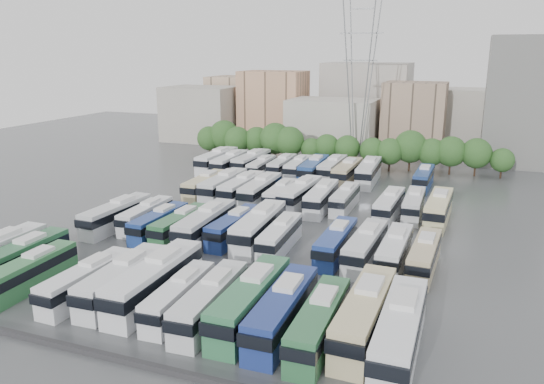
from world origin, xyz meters
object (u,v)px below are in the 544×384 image
at_px(bus_r0_s12, 365,314).
at_px(bus_r1_s11, 365,246).
at_px(bus_r0_s13, 400,330).
at_px(bus_r3_s4, 282,166).
at_px(bus_r3_s12, 424,178).
at_px(bus_r2_s12, 414,204).
at_px(bus_r1_s13, 424,256).
at_px(bus_r1_s5, 206,224).
at_px(bus_r2_s5, 260,190).
at_px(bus_r2_s9, 345,199).
at_px(bus_r2_s2, 205,185).
at_px(bus_r2_s6, 280,194).
at_px(bus_r0_s5, 122,280).
at_px(bus_r1_s2, 146,215).
at_px(bus_r3_s2, 252,162).
at_px(bus_r3_s3, 261,167).
at_px(bus_r1_s3, 159,222).
at_px(bus_r1_s8, 280,236).
at_px(bus_r0_s9, 251,300).
at_px(bus_r0_s4, 87,281).
at_px(bus_r0_s6, 155,280).
at_px(bus_r2_s3, 224,186).
at_px(bus_r3_s0, 217,160).
at_px(bus_r2_s7, 301,194).
at_px(bus_r1_s1, 116,215).
at_px(electricity_pylon, 360,72).
at_px(bus_r3_s9, 369,172).
at_px(bus_r1_s12, 395,251).
at_px(bus_r2_s8, 321,198).
at_px(bus_r0_s1, 21,258).
at_px(bus_r0_s8, 211,301).
at_px(bus_r0_s10, 283,310).
at_px(bus_r0_s2, 30,272).
at_px(bus_r3_s5, 298,168).
at_px(bus_r1_s4, 181,225).
at_px(bus_r0_s11, 319,322).
at_px(bus_r0_s7, 179,296).
at_px(bus_r1_s7, 259,227).
at_px(bus_r3_s1, 230,163).
at_px(bus_r2_s4, 242,188).
at_px(bus_r1_s10, 336,242).
at_px(bus_r3_s6, 314,169).
at_px(bus_r3_s7, 332,169).
at_px(bus_r1_s6, 234,226).

distance_m(bus_r0_s12, bus_r1_s11, 16.43).
height_order(bus_r0_s13, bus_r3_s4, bus_r0_s13).
bearing_deg(bus_r3_s12, bus_r2_s12, -87.86).
distance_m(bus_r0_s13, bus_r1_s13, 17.60).
xyz_separation_m(bus_r1_s5, bus_r2_s5, (0.07, 18.16, -0.05)).
xyz_separation_m(bus_r1_s11, bus_r2_s9, (-6.85, 19.24, -0.17)).
height_order(bus_r2_s2, bus_r2_s6, bus_r2_s2).
xyz_separation_m(bus_r0_s5, bus_r1_s2, (-10.00, 18.90, -0.21)).
bearing_deg(bus_r3_s2, bus_r3_s3, -32.30).
bearing_deg(bus_r2_s12, bus_r1_s3, -147.38).
distance_m(bus_r1_s5, bus_r1_s8, 9.98).
relative_size(bus_r0_s9, bus_r1_s11, 1.11).
height_order(bus_r0_s4, bus_r0_s6, bus_r0_s6).
bearing_deg(bus_r2_s3, bus_r2_s5, -3.01).
xyz_separation_m(bus_r0_s5, bus_r3_s0, (-16.66, 53.63, 0.20)).
distance_m(bus_r2_s2, bus_r2_s12, 33.04).
height_order(bus_r0_s13, bus_r2_s7, bus_r0_s13).
height_order(bus_r0_s4, bus_r1_s1, bus_r1_s1).
xyz_separation_m(electricity_pylon, bus_r3_s0, (-23.61, -20.08, -16.58)).
height_order(bus_r2_s7, bus_r3_s9, bus_r3_s9).
relative_size(bus_r2_s2, bus_r2_s5, 0.93).
xyz_separation_m(bus_r1_s1, bus_r3_s0, (-3.34, 36.58, 0.18)).
relative_size(bus_r0_s13, bus_r1_s1, 1.09).
bearing_deg(bus_r1_s12, bus_r2_s8, 127.61).
distance_m(bus_r0_s1, bus_r1_s12, 40.06).
height_order(bus_r0_s8, bus_r0_s10, bus_r0_s10).
distance_m(bus_r0_s2, bus_r3_s5, 56.45).
bearing_deg(bus_r0_s6, bus_r1_s4, 111.99).
xyz_separation_m(bus_r0_s5, bus_r1_s8, (9.81, 17.21, -0.14)).
bearing_deg(bus_r0_s11, bus_r2_s3, 124.47).
bearing_deg(bus_r3_s2, electricity_pylon, 50.87).
height_order(bus_r0_s7, bus_r1_s12, bus_r1_s12).
distance_m(bus_r0_s4, bus_r3_s5, 55.31).
bearing_deg(bus_r1_s7, bus_r1_s5, -171.08).
bearing_deg(bus_r1_s11, bus_r3_s5, 120.87).
relative_size(bus_r3_s1, bus_r3_s12, 1.11).
height_order(bus_r0_s12, bus_r2_s4, bus_r0_s12).
height_order(bus_r0_s12, bus_r3_s5, bus_r0_s12).
xyz_separation_m(bus_r0_s6, bus_r1_s10, (13.25, 16.90, -0.33)).
relative_size(bus_r2_s8, bus_r3_s0, 0.92).
bearing_deg(bus_r3_s1, bus_r0_s4, -79.96).
xyz_separation_m(bus_r1_s3, bus_r3_s9, (19.91, 37.27, 0.38)).
distance_m(bus_r1_s10, bus_r2_s5, 24.55).
xyz_separation_m(electricity_pylon, bus_r3_s4, (-10.22, -19.22, -16.88)).
xyz_separation_m(bus_r1_s4, bus_r3_s6, (6.93, 36.02, 0.29)).
relative_size(bus_r1_s7, bus_r2_s4, 1.07).
bearing_deg(bus_r2_s6, bus_r3_s7, 78.73).
distance_m(bus_r0_s8, bus_r2_s4, 38.97).
xyz_separation_m(bus_r3_s3, bus_r3_s12, (29.73, 1.29, 0.08)).
distance_m(bus_r1_s1, bus_r1_s6, 16.62).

